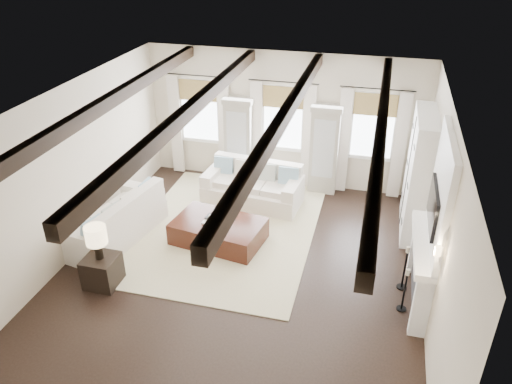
% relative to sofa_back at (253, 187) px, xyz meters
% --- Properties ---
extents(ground, '(7.50, 7.50, 0.00)m').
position_rel_sofa_back_xyz_m(ground, '(0.42, -2.59, -0.37)').
color(ground, black).
rests_on(ground, ground).
extents(room_shell, '(6.54, 7.54, 3.22)m').
position_rel_sofa_back_xyz_m(room_shell, '(1.17, -1.69, 1.51)').
color(room_shell, beige).
rests_on(room_shell, ground).
extents(area_rug, '(3.64, 4.65, 0.02)m').
position_rel_sofa_back_xyz_m(area_rug, '(-0.26, -1.33, -0.36)').
color(area_rug, beige).
rests_on(area_rug, ground).
extents(sofa_back, '(2.28, 1.21, 0.94)m').
position_rel_sofa_back_xyz_m(sofa_back, '(0.00, 0.00, 0.00)').
color(sofa_back, silver).
rests_on(sofa_back, ground).
extents(sofa_left, '(1.40, 2.40, 0.97)m').
position_rel_sofa_back_xyz_m(sofa_left, '(-2.26, -2.17, 0.01)').
color(sofa_left, silver).
rests_on(sofa_left, ground).
extents(ottoman, '(1.90, 1.35, 0.46)m').
position_rel_sofa_back_xyz_m(ottoman, '(-0.26, -1.74, -0.15)').
color(ottoman, black).
rests_on(ottoman, ground).
extents(tray, '(0.55, 0.45, 0.04)m').
position_rel_sofa_back_xyz_m(tray, '(-0.28, -1.77, 0.10)').
color(tray, white).
rests_on(tray, ottoman).
extents(book_lower, '(0.29, 0.24, 0.04)m').
position_rel_sofa_back_xyz_m(book_lower, '(-0.39, -1.70, 0.14)').
color(book_lower, '#262628').
rests_on(book_lower, tray).
extents(book_upper, '(0.24, 0.20, 0.03)m').
position_rel_sofa_back_xyz_m(book_upper, '(-0.34, -1.68, 0.18)').
color(book_upper, beige).
rests_on(book_upper, book_lower).
extents(side_table_front, '(0.56, 0.56, 0.56)m').
position_rel_sofa_back_xyz_m(side_table_front, '(-1.82, -3.53, -0.09)').
color(side_table_front, black).
rests_on(side_table_front, ground).
extents(lamp_front, '(0.37, 0.37, 0.63)m').
position_rel_sofa_back_xyz_m(lamp_front, '(-1.82, -3.53, 0.62)').
color(lamp_front, black).
rests_on(lamp_front, side_table_front).
extents(side_table_back, '(0.39, 0.39, 0.59)m').
position_rel_sofa_back_xyz_m(side_table_back, '(-0.99, 1.20, -0.08)').
color(side_table_back, black).
rests_on(side_table_back, ground).
extents(lamp_back, '(0.35, 0.35, 0.61)m').
position_rel_sofa_back_xyz_m(lamp_back, '(-0.99, 1.20, 0.63)').
color(lamp_back, black).
rests_on(lamp_back, side_table_back).
extents(candlestick_near, '(0.17, 0.17, 0.82)m').
position_rel_sofa_back_xyz_m(candlestick_near, '(3.32, -2.89, -0.03)').
color(candlestick_near, black).
rests_on(candlestick_near, ground).
extents(candlestick_far, '(0.18, 0.18, 0.87)m').
position_rel_sofa_back_xyz_m(candlestick_far, '(3.32, -2.31, -0.01)').
color(candlestick_far, black).
rests_on(candlestick_far, ground).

